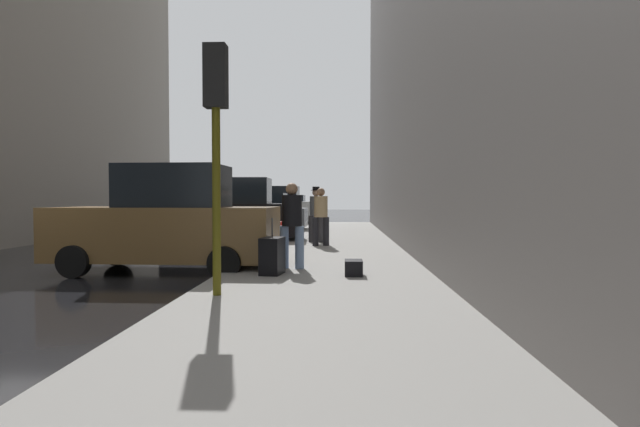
% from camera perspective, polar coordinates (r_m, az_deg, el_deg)
% --- Properties ---
extents(ground_plane, '(120.00, 120.00, 0.00)m').
position_cam_1_polar(ground_plane, '(11.55, -30.82, -6.23)').
color(ground_plane, black).
extents(sidewalk, '(4.00, 40.00, 0.15)m').
position_cam_1_polar(sidewalk, '(9.68, 0.65, -7.04)').
color(sidewalk, gray).
rests_on(sidewalk, ground_plane).
extents(parked_bronze_suv, '(4.65, 2.15, 2.25)m').
position_cam_1_polar(parked_bronze_suv, '(10.98, -16.98, -1.05)').
color(parked_bronze_suv, brown).
rests_on(parked_bronze_suv, ground_plane).
extents(parked_black_suv, '(4.66, 2.17, 2.25)m').
position_cam_1_polar(parked_black_suv, '(17.38, -9.69, -0.00)').
color(parked_black_suv, black).
rests_on(parked_black_suv, ground_plane).
extents(parked_gray_coupe, '(4.23, 2.11, 1.79)m').
position_cam_1_polar(parked_gray_coupe, '(23.00, -6.70, -0.03)').
color(parked_gray_coupe, slate).
rests_on(parked_gray_coupe, ground_plane).
extents(parked_white_van, '(4.65, 2.17, 2.25)m').
position_cam_1_polar(parked_white_van, '(28.65, -4.88, 0.69)').
color(parked_white_van, silver).
rests_on(parked_white_van, ground_plane).
extents(parked_blue_sedan, '(4.25, 2.15, 1.79)m').
position_cam_1_polar(parked_blue_sedan, '(34.65, -3.61, 0.57)').
color(parked_blue_sedan, navy).
rests_on(parked_blue_sedan, ground_plane).
extents(fire_hydrant, '(0.42, 0.22, 0.70)m').
position_cam_1_polar(fire_hydrant, '(15.35, -4.49, -2.21)').
color(fire_hydrant, red).
rests_on(fire_hydrant, sidewalk).
extents(traffic_light, '(0.32, 0.32, 3.60)m').
position_cam_1_polar(traffic_light, '(7.44, -11.80, 11.03)').
color(traffic_light, '#514C0F').
rests_on(traffic_light, sidewalk).
extents(pedestrian_in_jeans, '(0.53, 0.47, 1.71)m').
position_cam_1_polar(pedestrian_in_jeans, '(9.97, -3.24, -0.84)').
color(pedestrian_in_jeans, '#728CB2').
rests_on(pedestrian_in_jeans, sidewalk).
extents(pedestrian_in_tan_coat, '(0.53, 0.48, 1.71)m').
position_cam_1_polar(pedestrian_in_tan_coat, '(14.71, 0.10, -0.01)').
color(pedestrian_in_tan_coat, black).
rests_on(pedestrian_in_tan_coat, sidewalk).
extents(pedestrian_with_beanie, '(0.53, 0.49, 1.78)m').
position_cam_1_polar(pedestrian_with_beanie, '(15.93, -0.46, 0.24)').
color(pedestrian_with_beanie, '#333338').
rests_on(pedestrian_with_beanie, sidewalk).
extents(rolling_suitcase, '(0.44, 0.61, 1.04)m').
position_cam_1_polar(rolling_suitcase, '(9.28, -5.49, -4.84)').
color(rolling_suitcase, black).
rests_on(rolling_suitcase, sidewalk).
extents(duffel_bag, '(0.32, 0.44, 0.28)m').
position_cam_1_polar(duffel_bag, '(9.13, 3.86, -6.21)').
color(duffel_bag, black).
rests_on(duffel_bag, sidewalk).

